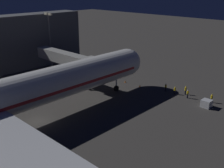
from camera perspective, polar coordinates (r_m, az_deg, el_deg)
ground_plane at (r=49.11m, az=-15.13°, el=-7.41°), size 320.00×320.00×0.00m
jet_bridge at (r=64.07m, az=-8.50°, el=4.98°), size 19.97×3.40×7.29m
apron_floodlight_mast at (r=77.81m, az=-12.61°, el=9.63°), size 2.90×0.50×14.85m
baggage_container_mid_row at (r=55.34m, az=18.79°, el=-3.81°), size 1.76×1.69×1.45m
ground_crew_near_nose_gear at (r=60.20m, az=14.83°, el=-1.18°), size 0.40×0.40×1.85m
ground_crew_by_belt_loader at (r=58.44m, az=15.23°, el=-1.90°), size 0.40×0.40×1.78m
ground_crew_marshaller_fwd at (r=57.72m, az=19.74°, el=-2.68°), size 0.40×0.40×1.77m
ground_crew_under_port_wing at (r=59.91m, az=12.74°, el=-1.23°), size 0.40×0.40×1.65m
ground_crew_walking_aft at (r=61.06m, az=10.95°, el=-0.63°), size 0.40×0.40×1.75m
traffic_cone_nose_port at (r=63.05m, az=5.75°, el=-0.37°), size 0.36×0.36×0.55m
traffic_cone_nose_starboard at (r=65.67m, az=2.73°, el=0.54°), size 0.36×0.36×0.55m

